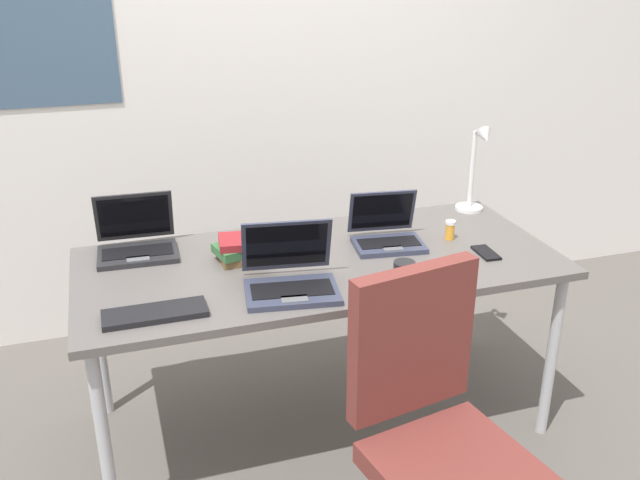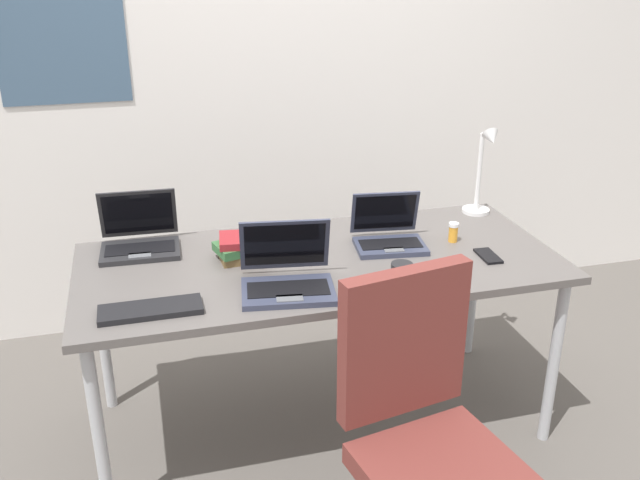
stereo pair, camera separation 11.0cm
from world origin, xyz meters
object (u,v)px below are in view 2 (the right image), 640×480
(laptop_near_lamp, at_px, (140,239))
(cell_phone, at_px, (488,256))
(pill_bottle, at_px, (453,232))
(office_chair, at_px, (428,464))
(desk_lamp, at_px, (483,172))
(laptop_back_right, at_px, (389,235))
(external_keyboard, at_px, (151,310))
(computer_mouse, at_px, (298,239))
(coffee_mug, at_px, (402,275))
(book_stack, at_px, (243,247))
(laptop_front_right, at_px, (287,276))

(laptop_near_lamp, height_order, cell_phone, laptop_near_lamp)
(pill_bottle, bearing_deg, office_chair, -117.89)
(desk_lamp, bearing_deg, laptop_near_lamp, -179.90)
(laptop_back_right, relative_size, external_keyboard, 0.90)
(computer_mouse, bearing_deg, laptop_back_right, -37.14)
(laptop_back_right, height_order, computer_mouse, laptop_back_right)
(laptop_back_right, bearing_deg, cell_phone, -32.54)
(computer_mouse, bearing_deg, laptop_near_lamp, 151.65)
(laptop_near_lamp, distance_m, pill_bottle, 1.23)
(coffee_mug, height_order, office_chair, office_chair)
(pill_bottle, bearing_deg, coffee_mug, -136.80)
(book_stack, height_order, office_chair, office_chair)
(cell_phone, bearing_deg, pill_bottle, 113.07)
(desk_lamp, bearing_deg, pill_bottle, -134.55)
(coffee_mug, bearing_deg, office_chair, -100.36)
(laptop_back_right, height_order, office_chair, office_chair)
(desk_lamp, relative_size, laptop_back_right, 1.34)
(desk_lamp, bearing_deg, book_stack, -169.98)
(laptop_front_right, relative_size, pill_bottle, 4.48)
(pill_bottle, bearing_deg, cell_phone, -69.84)
(computer_mouse, bearing_deg, pill_bottle, -32.42)
(desk_lamp, relative_size, computer_mouse, 4.17)
(desk_lamp, xyz_separation_m, coffee_mug, (-0.58, -0.57, -0.15))
(laptop_back_right, height_order, pill_bottle, laptop_back_right)
(desk_lamp, height_order, pill_bottle, desk_lamp)
(laptop_near_lamp, height_order, computer_mouse, laptop_near_lamp)
(desk_lamp, xyz_separation_m, laptop_near_lamp, (-1.45, -0.00, -0.15))
(pill_bottle, xyz_separation_m, coffee_mug, (-0.34, -0.32, 0.00))
(computer_mouse, distance_m, office_chair, 1.04)
(laptop_near_lamp, height_order, book_stack, laptop_near_lamp)
(computer_mouse, xyz_separation_m, office_chair, (0.17, -0.96, -0.36))
(pill_bottle, bearing_deg, external_keyboard, -166.56)
(laptop_near_lamp, relative_size, cell_phone, 2.26)
(office_chair, bearing_deg, coffee_mug, 79.64)
(cell_phone, height_order, pill_bottle, pill_bottle)
(laptop_near_lamp, distance_m, office_chair, 1.37)
(pill_bottle, distance_m, office_chair, 1.00)
(laptop_near_lamp, relative_size, book_stack, 1.39)
(external_keyboard, xyz_separation_m, book_stack, (0.36, 0.34, 0.04))
(laptop_front_right, height_order, office_chair, office_chair)
(desk_lamp, distance_m, computer_mouse, 0.87)
(desk_lamp, distance_m, external_keyboard, 1.54)
(laptop_back_right, xyz_separation_m, pill_bottle, (0.26, -0.03, -0.00))
(laptop_near_lamp, xyz_separation_m, coffee_mug, (0.87, -0.57, -0.00))
(computer_mouse, bearing_deg, external_keyboard, -163.15)
(laptop_back_right, height_order, external_keyboard, laptop_back_right)
(laptop_near_lamp, height_order, coffee_mug, laptop_near_lamp)
(cell_phone, bearing_deg, office_chair, -124.84)
(external_keyboard, bearing_deg, laptop_back_right, 18.57)
(desk_lamp, xyz_separation_m, cell_phone, (-0.18, -0.42, -0.19))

